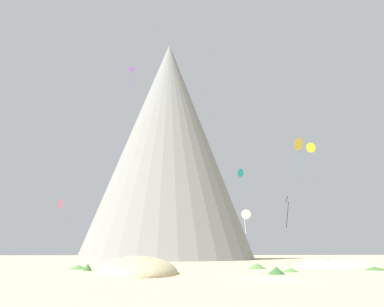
% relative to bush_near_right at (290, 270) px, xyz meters
% --- Properties ---
extents(ground_plane, '(400.00, 400.00, 0.00)m').
position_rel_bush_near_right_xyz_m(ground_plane, '(-6.05, -11.69, -0.24)').
color(ground_plane, '#CCBA8E').
extents(dune_foreground_left, '(18.42, 20.07, 2.79)m').
position_rel_bush_near_right_xyz_m(dune_foreground_left, '(12.76, 12.50, -0.24)').
color(dune_foreground_left, beige).
rests_on(dune_foreground_left, ground_plane).
extents(dune_foreground_right, '(9.43, 22.56, 3.68)m').
position_rel_bush_near_right_xyz_m(dune_foreground_right, '(-17.65, 1.39, -0.24)').
color(dune_foreground_right, '#C6B284').
rests_on(dune_foreground_right, ground_plane).
extents(bush_near_right, '(2.57, 2.57, 0.47)m').
position_rel_bush_near_right_xyz_m(bush_near_right, '(0.00, 0.00, 0.00)').
color(bush_near_right, '#568442').
rests_on(bush_near_right, ground_plane).
extents(bush_ridge_crest, '(1.94, 1.94, 0.80)m').
position_rel_bush_near_right_xyz_m(bush_ridge_crest, '(-3.20, -4.53, 0.16)').
color(bush_ridge_crest, '#386633').
rests_on(bush_ridge_crest, ground_plane).
extents(bush_far_left, '(3.61, 3.61, 0.47)m').
position_rel_bush_near_right_xyz_m(bush_far_left, '(12.30, 3.06, -0.00)').
color(bush_far_left, '#477238').
rests_on(bush_far_left, ground_plane).
extents(bush_mid_center, '(3.74, 3.74, 0.56)m').
position_rel_bush_near_right_xyz_m(bush_mid_center, '(-25.50, 10.59, 0.04)').
color(bush_mid_center, '#568442').
rests_on(bush_mid_center, ground_plane).
extents(bush_far_right, '(3.45, 3.45, 0.77)m').
position_rel_bush_near_right_xyz_m(bush_far_right, '(-1.46, 8.82, 0.15)').
color(bush_far_right, '#568442').
rests_on(bush_far_right, ground_plane).
extents(bush_low_patch, '(1.59, 1.59, 0.89)m').
position_rel_bush_near_right_xyz_m(bush_low_patch, '(-23.75, 5.72, 0.21)').
color(bush_low_patch, '#386633').
rests_on(bush_low_patch, ground_plane).
extents(rock_massif, '(70.95, 70.95, 67.26)m').
position_rel_bush_near_right_xyz_m(rock_massif, '(-8.12, 72.30, 30.73)').
color(rock_massif, gray).
rests_on(rock_massif, ground_plane).
extents(kite_pink_low, '(1.08, 2.02, 1.96)m').
position_rel_bush_near_right_xyz_m(kite_pink_low, '(-32.63, 32.35, 10.81)').
color(kite_pink_low, pink).
extents(kite_black_low, '(0.51, 0.80, 4.36)m').
position_rel_bush_near_right_xyz_m(kite_black_low, '(2.73, 7.32, 8.32)').
color(kite_black_low, black).
extents(kite_yellow_mid, '(2.16, 2.32, 4.04)m').
position_rel_bush_near_right_xyz_m(kite_yellow_mid, '(20.38, 37.93, 24.88)').
color(kite_yellow_mid, yellow).
extents(kite_violet_high, '(1.08, 0.52, 5.02)m').
position_rel_bush_near_right_xyz_m(kite_violet_high, '(-20.40, 37.23, 40.54)').
color(kite_violet_high, purple).
extents(kite_gold_mid, '(2.65, 2.29, 6.76)m').
position_rel_bush_near_right_xyz_m(kite_gold_mid, '(12.61, 26.34, 22.38)').
color(kite_gold_mid, gold).
extents(kite_teal_mid, '(2.08, 1.70, 4.54)m').
position_rel_bush_near_right_xyz_m(kite_teal_mid, '(6.07, 47.09, 20.39)').
color(kite_teal_mid, teal).
extents(kite_white_low, '(1.67, 0.65, 4.10)m').
position_rel_bush_near_right_xyz_m(kite_white_low, '(0.06, 19.73, 8.07)').
color(kite_white_low, white).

